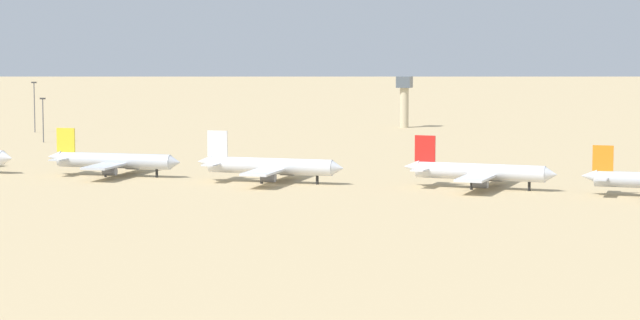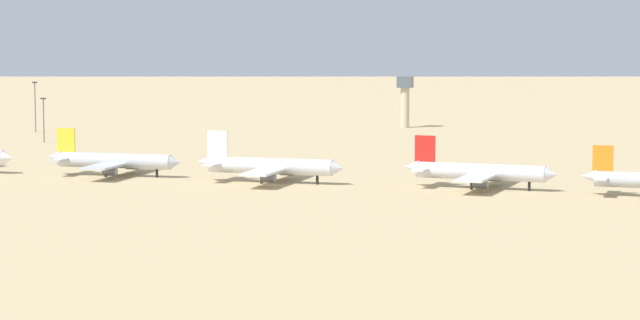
{
  "view_description": "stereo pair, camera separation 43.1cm",
  "coord_description": "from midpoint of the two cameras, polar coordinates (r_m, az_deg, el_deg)",
  "views": [
    {
      "loc": [
        97.04,
        -281.81,
        35.53
      ],
      "look_at": [
        11.38,
        1.44,
        6.0
      ],
      "focal_mm": 73.26,
      "sensor_mm": 36.0,
      "label": 1
    },
    {
      "loc": [
        97.45,
        -281.69,
        35.53
      ],
      "look_at": [
        11.38,
        1.44,
        6.0
      ],
      "focal_mm": 73.26,
      "sensor_mm": 36.0,
      "label": 2
    }
  ],
  "objects": [
    {
      "name": "parked_jet_red_4",
      "position": [
        294.78,
        6.98,
        -0.52
      ],
      "size": [
        35.35,
        29.79,
        11.68
      ],
      "rotation": [
        0.0,
        0.0,
        -0.07
      ],
      "color": "silver",
      "rests_on": "ground"
    },
    {
      "name": "light_pole_west",
      "position": [
        422.36,
        -11.95,
        1.88
      ],
      "size": [
        1.8,
        0.5,
        14.21
      ],
      "color": "#59595E",
      "rests_on": "ground"
    },
    {
      "name": "light_pole_east",
      "position": [
        464.94,
        -12.31,
        2.43
      ],
      "size": [
        1.8,
        0.5,
        17.65
      ],
      "color": "#59595E",
      "rests_on": "ground"
    },
    {
      "name": "ridge_far_west",
      "position": [
        1389.51,
        -7.1,
        6.73
      ],
      "size": [
        275.19,
        233.75,
        123.02
      ],
      "primitive_type": "pyramid",
      "rotation": [
        0.0,
        0.0,
        0.07
      ],
      "color": "gray",
      "rests_on": "ground"
    },
    {
      "name": "ground",
      "position": [
        300.17,
        -2.12,
        -1.1
      ],
      "size": [
        4000.0,
        4000.0,
        0.0
      ],
      "primitive_type": "plane",
      "color": "tan"
    },
    {
      "name": "parked_jet_yellow_2",
      "position": [
        321.83,
        -8.99,
        -0.03
      ],
      "size": [
        35.0,
        29.36,
        11.57
      ],
      "rotation": [
        0.0,
        0.0,
        0.03
      ],
      "color": "silver",
      "rests_on": "ground"
    },
    {
      "name": "ridge_west",
      "position": [
        1434.44,
        6.14,
        6.36
      ],
      "size": [
        293.92,
        229.32,
        105.71
      ],
      "primitive_type": "pyramid",
      "rotation": [
        0.0,
        0.0,
        -0.07
      ],
      "color": "gray",
      "rests_on": "ground"
    },
    {
      "name": "parked_jet_white_3",
      "position": [
        304.38,
        -2.2,
        -0.27
      ],
      "size": [
        36.0,
        30.1,
        11.93
      ],
      "rotation": [
        0.0,
        0.0,
        0.01
      ],
      "color": "silver",
      "rests_on": "ground"
    },
    {
      "name": "control_tower",
      "position": [
        477.31,
        3.76,
        2.78
      ],
      "size": [
        5.2,
        5.2,
        18.72
      ],
      "color": "#C6B793",
      "rests_on": "ground"
    }
  ]
}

